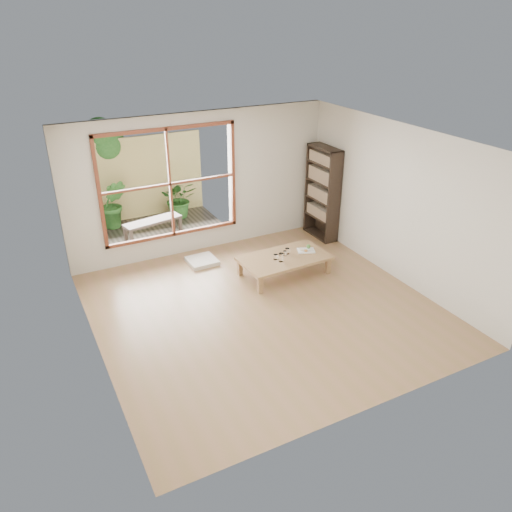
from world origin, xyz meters
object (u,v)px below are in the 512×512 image
Objects in this scene: low_table at (284,259)px; food_tray at (306,250)px; garden_bench at (153,223)px; bookshelf at (322,193)px.

food_tray is (0.47, 0.03, 0.06)m from low_table.
food_tray is 3.23m from garden_bench.
bookshelf reaches higher than garden_bench.
low_table is 4.36× the size of food_tray.
low_table is at bearing -143.81° from bookshelf.
low_table is 0.85× the size of bookshelf.
garden_bench reaches higher than low_table.
food_tray is at bearing -133.92° from bookshelf.
garden_bench is at bearing 154.90° from bookshelf.
food_tray is at bearing 1.88° from low_table.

